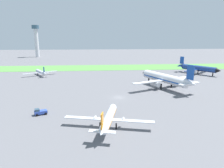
# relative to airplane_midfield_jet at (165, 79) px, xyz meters

# --- Properties ---
(ground_plane) EXTENTS (600.00, 600.00, 0.00)m
(ground_plane) POSITION_rel_airplane_midfield_jet_xyz_m (-22.53, -12.90, -4.37)
(ground_plane) COLOR slate
(grass_taxiway_strip) EXTENTS (360.00, 28.00, 0.08)m
(grass_taxiway_strip) POSITION_rel_airplane_midfield_jet_xyz_m (-22.53, 64.35, -4.33)
(grass_taxiway_strip) COLOR #549342
(grass_taxiway_strip) RESTS_ON ground_plane
(airplane_midfield_jet) EXTENTS (32.39, 32.21, 12.13)m
(airplane_midfield_jet) POSITION_rel_airplane_midfield_jet_xyz_m (0.00, 0.00, 0.00)
(airplane_midfield_jet) COLOR white
(airplane_midfield_jet) RESTS_ON ground_plane
(airplane_parked_jet_far) EXTENTS (24.20, 24.41, 10.01)m
(airplane_parked_jet_far) POSITION_rel_airplane_midfield_jet_xyz_m (32.30, 32.61, -0.76)
(airplane_parked_jet_far) COLOR navy
(airplane_parked_jet_far) RESTS_ON ground_plane
(airplane_foreground_turboprop) EXTENTS (22.87, 19.71, 6.95)m
(airplane_foreground_turboprop) POSITION_rel_airplane_midfield_jet_xyz_m (-28.10, -38.60, -1.83)
(airplane_foreground_turboprop) COLOR silver
(airplane_foreground_turboprop) RESTS_ON ground_plane
(airplane_taxiing_turboprop) EXTENTS (18.01, 15.72, 6.06)m
(airplane_taxiing_turboprop) POSITION_rel_airplane_midfield_jet_xyz_m (-63.89, 35.44, -2.15)
(airplane_taxiing_turboprop) COLOR silver
(airplane_taxiing_turboprop) RESTS_ON ground_plane
(pushback_tug_near_gate) EXTENTS (4.02, 3.14, 1.95)m
(pushback_tug_near_gate) POSITION_rel_airplane_midfield_jet_xyz_m (-47.85, -28.32, -3.45)
(pushback_tug_near_gate) COLOR #334FB2
(pushback_tug_near_gate) RESTS_ON ground_plane
(control_tower) EXTENTS (8.00, 8.00, 35.26)m
(control_tower) POSITION_rel_airplane_midfield_jet_xyz_m (-96.92, 152.47, 16.50)
(control_tower) COLOR silver
(control_tower) RESTS_ON ground_plane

